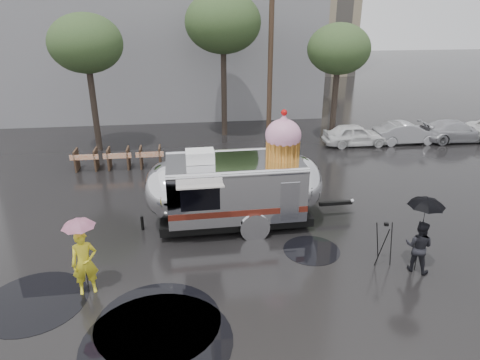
{
  "coord_description": "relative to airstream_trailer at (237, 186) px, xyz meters",
  "views": [
    {
      "loc": [
        -2.23,
        -9.84,
        7.41
      ],
      "look_at": [
        -0.49,
        3.76,
        1.68
      ],
      "focal_mm": 32.0,
      "sensor_mm": 36.0,
      "label": 1
    }
  ],
  "objects": [
    {
      "name": "umbrella_black",
      "position": [
        4.91,
        -3.58,
        0.5
      ],
      "size": [
        1.25,
        1.25,
        2.4
      ],
      "color": "black",
      "rests_on": "ground"
    },
    {
      "name": "ground",
      "position": [
        0.59,
        -3.76,
        -1.48
      ],
      "size": [
        120.0,
        120.0,
        0.0
      ],
      "primitive_type": "plane",
      "color": "black",
      "rests_on": "ground"
    },
    {
      "name": "tree_right",
      "position": [
        6.59,
        9.24,
        3.58
      ],
      "size": [
        3.36,
        3.36,
        6.42
      ],
      "color": "#382D26",
      "rests_on": "ground"
    },
    {
      "name": "airstream_trailer",
      "position": [
        0.0,
        0.0,
        0.0
      ],
      "size": [
        7.82,
        3.06,
        4.21
      ],
      "rotation": [
        0.0,
        0.0,
        0.02
      ],
      "color": "silver",
      "rests_on": "ground"
    },
    {
      "name": "person_right",
      "position": [
        4.91,
        -3.58,
        -0.67
      ],
      "size": [
        0.86,
        0.83,
        1.61
      ],
      "primitive_type": "imported",
      "rotation": [
        0.0,
        0.0,
        2.44
      ],
      "color": "black",
      "rests_on": "ground"
    },
    {
      "name": "utility_pole",
      "position": [
        3.09,
        10.24,
        3.14
      ],
      "size": [
        1.6,
        0.28,
        9.0
      ],
      "color": "#473323",
      "rests_on": "ground"
    },
    {
      "name": "tree_left",
      "position": [
        -6.41,
        9.24,
        4.01
      ],
      "size": [
        3.64,
        3.64,
        6.95
      ],
      "color": "#382D26",
      "rests_on": "ground"
    },
    {
      "name": "umbrella_pink",
      "position": [
        -4.55,
        -3.42,
        0.43
      ],
      "size": [
        1.06,
        1.06,
        2.27
      ],
      "color": "pink",
      "rests_on": "ground"
    },
    {
      "name": "barricade_row",
      "position": [
        -4.96,
        6.2,
        -0.95
      ],
      "size": [
        4.3,
        0.8,
        1.0
      ],
      "color": "#473323",
      "rests_on": "ground"
    },
    {
      "name": "parked_cars",
      "position": [
        12.38,
        8.24,
        -0.76
      ],
      "size": [
        13.2,
        1.9,
        1.5
      ],
      "color": "silver",
      "rests_on": "ground"
    },
    {
      "name": "tree_mid",
      "position": [
        0.59,
        11.24,
        4.86
      ],
      "size": [
        4.2,
        4.2,
        8.03
      ],
      "color": "#382D26",
      "rests_on": "ground"
    },
    {
      "name": "grey_building",
      "position": [
        -3.41,
        20.24,
        5.02
      ],
      "size": [
        22.0,
        12.0,
        13.0
      ],
      "primitive_type": "cube",
      "color": "slate",
      "rests_on": "ground"
    },
    {
      "name": "tripod",
      "position": [
        4.08,
        -3.09,
        -0.67
      ],
      "size": [
        0.53,
        0.58,
        1.39
      ],
      "rotation": [
        0.0,
        0.0,
        -0.1
      ],
      "color": "black",
      "rests_on": "ground"
    },
    {
      "name": "puddles",
      "position": [
        -2.87,
        -4.62,
        -1.47
      ],
      "size": [
        10.36,
        6.17,
        0.01
      ],
      "color": "black",
      "rests_on": "ground"
    },
    {
      "name": "person_left",
      "position": [
        -4.55,
        -3.42,
        -0.54
      ],
      "size": [
        0.77,
        0.62,
        1.87
      ],
      "primitive_type": "imported",
      "rotation": [
        0.0,
        0.0,
        0.28
      ],
      "color": "yellow",
      "rests_on": "ground"
    }
  ]
}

